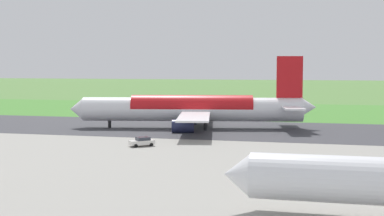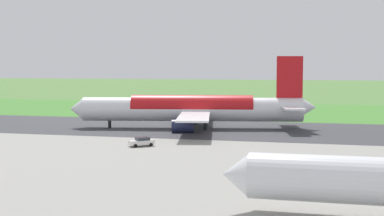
{
  "view_description": "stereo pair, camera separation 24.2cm",
  "coord_description": "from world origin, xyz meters",
  "px_view_note": "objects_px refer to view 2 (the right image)",
  "views": [
    {
      "loc": [
        -33.15,
        111.34,
        13.76
      ],
      "look_at": [
        -6.45,
        0.0,
        4.5
      ],
      "focal_mm": 49.16,
      "sensor_mm": 36.0,
      "label": 1
    },
    {
      "loc": [
        -33.39,
        111.28,
        13.76
      ],
      "look_at": [
        -6.45,
        0.0,
        4.5
      ],
      "focal_mm": 49.16,
      "sensor_mm": 36.0,
      "label": 2
    }
  ],
  "objects_px": {
    "no_stopping_sign": "(212,107)",
    "traffic_cone_orange": "(200,110)",
    "airliner_main": "(194,109)",
    "service_car_followme": "(142,142)"
  },
  "relations": [
    {
      "from": "no_stopping_sign",
      "to": "airliner_main",
      "type": "bearing_deg",
      "value": 96.31
    },
    {
      "from": "service_car_followme",
      "to": "no_stopping_sign",
      "type": "bearing_deg",
      "value": -88.24
    },
    {
      "from": "airliner_main",
      "to": "traffic_cone_orange",
      "type": "bearing_deg",
      "value": -79.18
    },
    {
      "from": "service_car_followme",
      "to": "traffic_cone_orange",
      "type": "distance_m",
      "value": 70.28
    },
    {
      "from": "traffic_cone_orange",
      "to": "no_stopping_sign",
      "type": "bearing_deg",
      "value": -170.75
    },
    {
      "from": "no_stopping_sign",
      "to": "traffic_cone_orange",
      "type": "height_order",
      "value": "no_stopping_sign"
    },
    {
      "from": "service_car_followme",
      "to": "traffic_cone_orange",
      "type": "height_order",
      "value": "service_car_followme"
    },
    {
      "from": "airliner_main",
      "to": "traffic_cone_orange",
      "type": "distance_m",
      "value": 43.87
    },
    {
      "from": "airliner_main",
      "to": "traffic_cone_orange",
      "type": "xyz_separation_m",
      "value": [
        8.2,
        -42.9,
        -4.08
      ]
    },
    {
      "from": "no_stopping_sign",
      "to": "traffic_cone_orange",
      "type": "distance_m",
      "value": 3.62
    }
  ]
}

